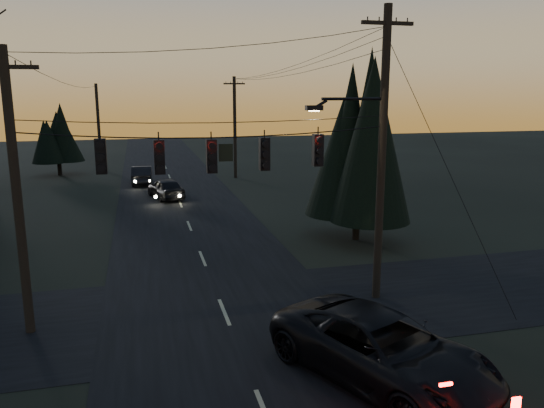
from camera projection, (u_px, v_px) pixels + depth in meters
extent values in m
cube|color=black|center=(193.00, 235.00, 27.19)|extent=(8.00, 120.00, 0.02)
cube|color=black|center=(224.00, 312.00, 17.70)|extent=(60.00, 7.00, 0.02)
cylinder|color=black|center=(213.00, 129.00, 16.38)|extent=(11.50, 0.04, 0.04)
cylinder|color=black|center=(356.00, 224.00, 26.36)|extent=(0.36, 0.36, 1.60)
cone|color=black|center=(359.00, 145.00, 25.55)|extent=(3.99, 3.99, 6.99)
cylinder|color=black|center=(59.00, 166.00, 46.82)|extent=(0.36, 0.36, 1.60)
cone|color=black|center=(57.00, 137.00, 46.29)|extent=(3.72, 3.72, 4.34)
imported|color=black|center=(382.00, 349.00, 13.38)|extent=(5.17, 6.77, 1.71)
imported|color=black|center=(166.00, 189.00, 36.47)|extent=(2.66, 4.47, 1.43)
imported|color=black|center=(142.00, 175.00, 42.39)|extent=(1.69, 4.38, 1.42)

